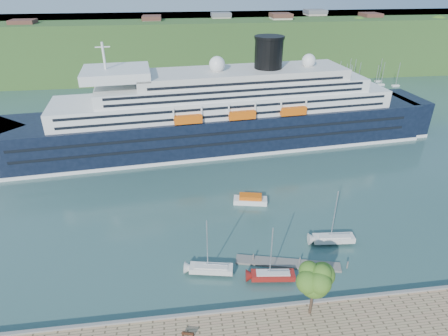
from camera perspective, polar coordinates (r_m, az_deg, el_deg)
The scene contains 11 objects.
ground at distance 57.12m, azimuth 7.56°, elevation -20.69°, with size 400.00×400.00×0.00m, color #294943.
far_hillside at distance 184.07m, azimuth -3.91°, elevation 18.28°, with size 400.00×50.00×24.00m, color #314F1F.
quay_coping at distance 56.14m, azimuth 7.69°, elevation -20.06°, with size 220.00×0.50×0.30m, color slate.
cruise_ship at distance 98.12m, azimuth -1.01°, elevation 11.07°, with size 126.51×18.42×28.41m, color black, non-canonical shape.
park_bench at distance 52.52m, azimuth -5.53°, elevation -23.79°, with size 1.61×0.66×1.03m, color #4E2716, non-canonical shape.
promenade_tree at distance 53.06m, azimuth 13.47°, elevation -17.37°, with size 5.53×5.53×9.15m, color #2F5717, non-canonical shape.
floating_pontoon at distance 64.01m, azimuth 9.68°, elevation -14.12°, with size 16.97×2.07×0.38m, color gray, non-canonical shape.
sailboat_white_near at distance 58.51m, azimuth -2.03°, elevation -12.30°, with size 7.54×2.09×9.74m, color silver, non-canonical shape.
sailboat_red at distance 57.93m, azimuth 7.69°, elevation -13.19°, with size 7.41×2.06×9.57m, color maroon, non-canonical shape.
sailboat_white_far at distance 67.04m, azimuth 16.82°, elevation -7.51°, with size 7.90×2.19×10.20m, color silver, non-canonical shape.
tender_launch at distance 77.43m, azimuth 4.04°, elevation -4.72°, with size 6.94×2.37×1.92m, color #DD580D, non-canonical shape.
Camera 1 is at (-11.86, -36.12, 42.63)m, focal length 30.00 mm.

